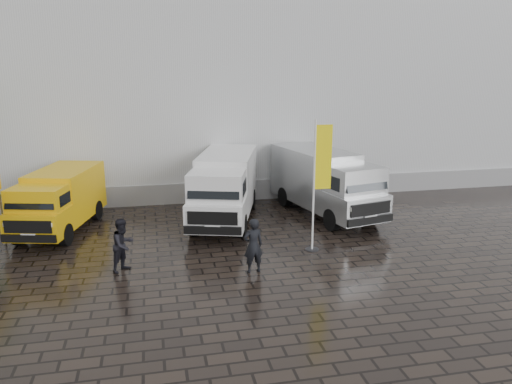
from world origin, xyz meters
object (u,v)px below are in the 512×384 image
flagpole (319,179)px  wheelie_bin (352,187)px  person_tent (123,245)px  van_white (225,189)px  person_front (253,246)px  van_yellow (59,202)px  van_silver (325,184)px

flagpole → wheelie_bin: (4.34, 7.08, -2.18)m
person_tent → van_white: bearing=1.1°
person_front → van_white: bearing=-98.5°
van_yellow → person_tent: van_yellow is taller
person_tent → flagpole: bearing=-43.9°
van_white → person_front: bearing=-72.9°
van_yellow → person_tent: size_ratio=2.96×
flagpole → van_yellow: bearing=156.1°
van_yellow → flagpole: (9.57, -4.25, 1.44)m
van_silver → wheelie_bin: bearing=35.1°
van_yellow → person_front: bearing=-25.8°
van_silver → wheelie_bin: 3.92m
wheelie_bin → person_front: person_front is taller
wheelie_bin → person_tent: 13.54m
wheelie_bin → person_front: size_ratio=0.53×
van_silver → person_tent: size_ratio=3.70×
van_yellow → van_white: van_white is taller
van_white → van_silver: van_white is taller
van_yellow → wheelie_bin: 14.21m
person_front → van_silver: bearing=-136.9°
person_front → van_yellow: bearing=-49.2°
person_tent → van_silver: bearing=-19.4°
van_white → wheelie_bin: 7.70m
van_silver → person_tent: 9.89m
van_silver → flagpole: (-1.79, -4.25, 1.23)m
person_front → person_tent: (-4.14, 1.02, -0.02)m
van_yellow → person_tent: (2.71, -4.77, -0.33)m
person_tent → van_yellow: bearing=71.3°
van_yellow → person_front: (6.85, -5.79, -0.30)m
flagpole → person_tent: 7.10m
van_white → van_silver: (4.56, 0.00, -0.00)m
wheelie_bin → person_tent: bearing=-142.6°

